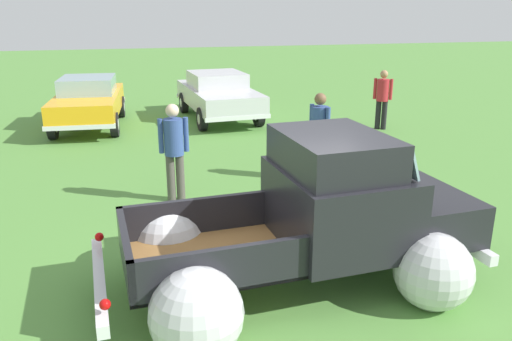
{
  "coord_description": "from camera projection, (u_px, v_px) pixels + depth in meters",
  "views": [
    {
      "loc": [
        -1.84,
        -5.38,
        3.34
      ],
      "look_at": [
        0.0,
        1.57,
        1.03
      ],
      "focal_mm": 35.77,
      "sensor_mm": 36.0,
      "label": 1
    }
  ],
  "objects": [
    {
      "name": "show_car_0",
      "position": [
        89.0,
        100.0,
        14.69
      ],
      "size": [
        2.08,
        4.26,
        1.43
      ],
      "rotation": [
        0.0,
        0.0,
        -1.65
      ],
      "color": "black",
      "rests_on": "ground"
    },
    {
      "name": "vintage_pickup_truck",
      "position": [
        318.0,
        226.0,
        6.3
      ],
      "size": [
        4.72,
        2.98,
        1.96
      ],
      "rotation": [
        0.0,
        0.0,
        0.06
      ],
      "color": "black",
      "rests_on": "ground"
    },
    {
      "name": "spectator_2",
      "position": [
        174.0,
        146.0,
        8.95
      ],
      "size": [
        0.53,
        0.34,
        1.76
      ],
      "rotation": [
        0.0,
        0.0,
        4.72
      ],
      "color": "#4C4742",
      "rests_on": "ground"
    },
    {
      "name": "ground_plane",
      "position": [
        288.0,
        285.0,
        6.42
      ],
      "size": [
        80.0,
        80.0,
        0.0
      ],
      "primitive_type": "plane",
      "color": "#548C3D"
    },
    {
      "name": "show_car_1",
      "position": [
        218.0,
        94.0,
        15.77
      ],
      "size": [
        2.14,
        4.41,
        1.43
      ],
      "rotation": [
        0.0,
        0.0,
        -1.51
      ],
      "color": "black",
      "rests_on": "ground"
    },
    {
      "name": "spectator_0",
      "position": [
        319.0,
        131.0,
        10.06
      ],
      "size": [
        0.45,
        0.52,
        1.76
      ],
      "rotation": [
        0.0,
        0.0,
        3.56
      ],
      "color": "#4C4742",
      "rests_on": "ground"
    },
    {
      "name": "spectator_1",
      "position": [
        382.0,
        96.0,
        14.37
      ],
      "size": [
        0.49,
        0.47,
        1.67
      ],
      "rotation": [
        0.0,
        0.0,
        4.1
      ],
      "color": "black",
      "rests_on": "ground"
    }
  ]
}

